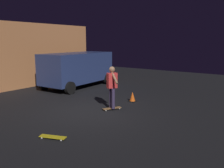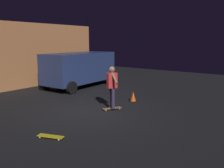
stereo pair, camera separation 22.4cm
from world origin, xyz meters
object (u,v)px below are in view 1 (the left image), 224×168
Objects in this scene: parked_van at (78,68)px; skateboard_spare at (53,137)px; traffic_cone at (132,97)px; skater at (112,84)px; skateboard_ridden at (112,108)px.

parked_van reaches higher than skateboard_spare.
parked_van is 4.72m from traffic_cone.
traffic_cone is at bearing 3.75° from skateboard_spare.
skateboard_spare is 1.74× the size of traffic_cone.
skater is 1.80m from traffic_cone.
skateboard_spare is (-6.05, -4.81, -1.11)m from parked_van.
parked_van is 2.81× the size of skater.
traffic_cone is (4.91, 0.32, 0.16)m from skateboard_spare.
traffic_cone is (1.59, -0.00, 0.16)m from skateboard_ridden.
parked_van is at bearing 58.60° from skater.
skater reaches higher than traffic_cone.
parked_van is at bearing 38.45° from skateboard_spare.
skater is at bearing 179.96° from traffic_cone.
parked_van is 6.03× the size of skateboard_ridden.
skateboard_ridden is at bearing -90.00° from skater.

